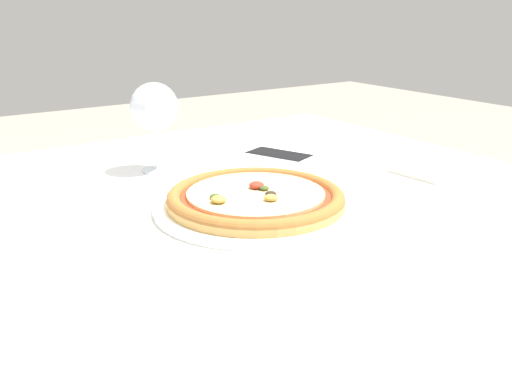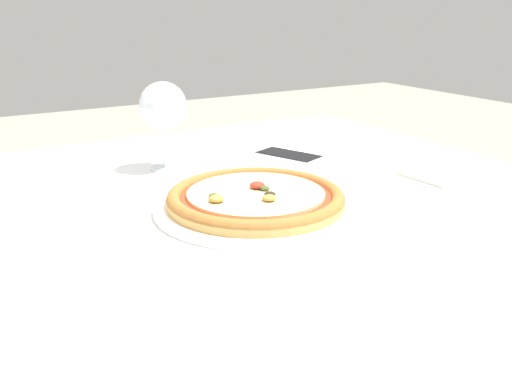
{
  "view_description": "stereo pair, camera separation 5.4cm",
  "coord_description": "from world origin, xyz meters",
  "px_view_note": "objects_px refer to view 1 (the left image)",
  "views": [
    {
      "loc": [
        -0.41,
        -0.69,
        1.02
      ],
      "look_at": [
        0.06,
        -0.0,
        0.74
      ],
      "focal_mm": 40.0,
      "sensor_mm": 36.0,
      "label": 1
    },
    {
      "loc": [
        -0.37,
        -0.72,
        1.02
      ],
      "look_at": [
        0.06,
        -0.0,
        0.74
      ],
      "focal_mm": 40.0,
      "sensor_mm": 36.0,
      "label": 2
    }
  ],
  "objects_px": {
    "wine_glass_far_left": "(154,108)",
    "cell_phone": "(279,156)",
    "dining_table": "(223,262)",
    "pizza_plate": "(256,200)"
  },
  "relations": [
    {
      "from": "cell_phone",
      "to": "wine_glass_far_left",
      "type": "bearing_deg",
      "value": 166.29
    },
    {
      "from": "pizza_plate",
      "to": "wine_glass_far_left",
      "type": "relative_size",
      "value": 1.88
    },
    {
      "from": "dining_table",
      "to": "pizza_plate",
      "type": "bearing_deg",
      "value": -0.57
    },
    {
      "from": "dining_table",
      "to": "cell_phone",
      "type": "xyz_separation_m",
      "value": [
        0.27,
        0.23,
        0.08
      ]
    },
    {
      "from": "wine_glass_far_left",
      "to": "dining_table",
      "type": "bearing_deg",
      "value": -95.46
    },
    {
      "from": "pizza_plate",
      "to": "wine_glass_far_left",
      "type": "distance_m",
      "value": 0.31
    },
    {
      "from": "dining_table",
      "to": "cell_phone",
      "type": "distance_m",
      "value": 0.37
    },
    {
      "from": "wine_glass_far_left",
      "to": "cell_phone",
      "type": "bearing_deg",
      "value": -13.71
    },
    {
      "from": "dining_table",
      "to": "wine_glass_far_left",
      "type": "bearing_deg",
      "value": 84.54
    },
    {
      "from": "dining_table",
      "to": "cell_phone",
      "type": "relative_size",
      "value": 8.03
    }
  ]
}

